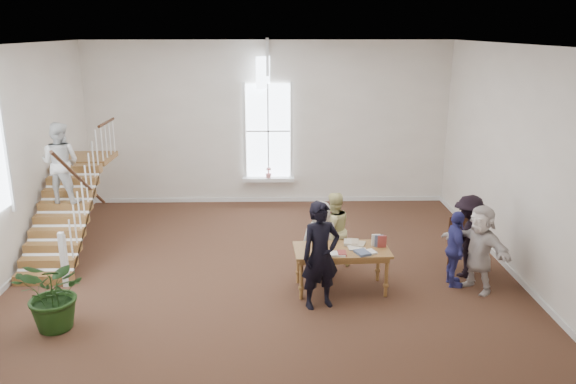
{
  "coord_description": "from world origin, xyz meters",
  "views": [
    {
      "loc": [
        0.2,
        -10.95,
        4.8
      ],
      "look_at": [
        0.46,
        0.4,
        1.47
      ],
      "focal_mm": 35.0,
      "sensor_mm": 36.0,
      "label": 1
    }
  ],
  "objects_px": {
    "floor_plant": "(56,293)",
    "side_chair": "(460,240)",
    "woman_cluster_c": "(479,248)",
    "library_table": "(342,253)",
    "person_yellow": "(333,230)",
    "police_officer": "(320,255)",
    "woman_cluster_a": "(455,249)",
    "woman_cluster_b": "(468,236)",
    "elderly_woman": "(320,240)"
  },
  "relations": [
    {
      "from": "police_officer",
      "to": "person_yellow",
      "type": "bearing_deg",
      "value": 57.43
    },
    {
      "from": "woman_cluster_a",
      "to": "floor_plant",
      "type": "xyz_separation_m",
      "value": [
        -7.01,
        -1.48,
        -0.11
      ]
    },
    {
      "from": "library_table",
      "to": "side_chair",
      "type": "relative_size",
      "value": 1.7
    },
    {
      "from": "police_officer",
      "to": "woman_cluster_c",
      "type": "relative_size",
      "value": 1.16
    },
    {
      "from": "woman_cluster_c",
      "to": "floor_plant",
      "type": "xyz_separation_m",
      "value": [
        -7.4,
        -1.28,
        -0.2
      ]
    },
    {
      "from": "library_table",
      "to": "side_chair",
      "type": "distance_m",
      "value": 2.75
    },
    {
      "from": "floor_plant",
      "to": "side_chair",
      "type": "relative_size",
      "value": 1.2
    },
    {
      "from": "library_table",
      "to": "woman_cluster_a",
      "type": "height_order",
      "value": "woman_cluster_a"
    },
    {
      "from": "woman_cluster_c",
      "to": "floor_plant",
      "type": "distance_m",
      "value": 7.51
    },
    {
      "from": "woman_cluster_b",
      "to": "side_chair",
      "type": "height_order",
      "value": "woman_cluster_b"
    },
    {
      "from": "police_officer",
      "to": "woman_cluster_a",
      "type": "xyz_separation_m",
      "value": [
        2.64,
        0.78,
        -0.22
      ]
    },
    {
      "from": "person_yellow",
      "to": "elderly_woman",
      "type": "bearing_deg",
      "value": 33.57
    },
    {
      "from": "floor_plant",
      "to": "woman_cluster_b",
      "type": "bearing_deg",
      "value": 14.64
    },
    {
      "from": "elderly_woman",
      "to": "woman_cluster_c",
      "type": "xyz_separation_m",
      "value": [
        2.92,
        -0.67,
        0.06
      ]
    },
    {
      "from": "library_table",
      "to": "elderly_woman",
      "type": "height_order",
      "value": "elderly_woman"
    },
    {
      "from": "person_yellow",
      "to": "woman_cluster_c",
      "type": "xyz_separation_m",
      "value": [
        2.62,
        -1.17,
        0.04
      ]
    },
    {
      "from": "library_table",
      "to": "woman_cluster_a",
      "type": "distance_m",
      "value": 2.18
    },
    {
      "from": "person_yellow",
      "to": "woman_cluster_c",
      "type": "relative_size",
      "value": 0.95
    },
    {
      "from": "elderly_woman",
      "to": "woman_cluster_c",
      "type": "bearing_deg",
      "value": 156.2
    },
    {
      "from": "woman_cluster_c",
      "to": "floor_plant",
      "type": "height_order",
      "value": "woman_cluster_c"
    },
    {
      "from": "elderly_woman",
      "to": "floor_plant",
      "type": "bearing_deg",
      "value": 12.58
    },
    {
      "from": "floor_plant",
      "to": "side_chair",
      "type": "bearing_deg",
      "value": 17.52
    },
    {
      "from": "library_table",
      "to": "side_chair",
      "type": "xyz_separation_m",
      "value": [
        2.56,
        0.99,
        -0.15
      ]
    },
    {
      "from": "police_officer",
      "to": "floor_plant",
      "type": "distance_m",
      "value": 4.44
    },
    {
      "from": "elderly_woman",
      "to": "woman_cluster_b",
      "type": "bearing_deg",
      "value": 168.72
    },
    {
      "from": "floor_plant",
      "to": "side_chair",
      "type": "height_order",
      "value": "floor_plant"
    },
    {
      "from": "elderly_woman",
      "to": "side_chair",
      "type": "distance_m",
      "value": 2.96
    },
    {
      "from": "person_yellow",
      "to": "woman_cluster_c",
      "type": "bearing_deg",
      "value": 130.56
    },
    {
      "from": "woman_cluster_c",
      "to": "side_chair",
      "type": "height_order",
      "value": "woman_cluster_c"
    },
    {
      "from": "woman_cluster_a",
      "to": "woman_cluster_c",
      "type": "relative_size",
      "value": 0.89
    },
    {
      "from": "woman_cluster_c",
      "to": "library_table",
      "type": "bearing_deg",
      "value": -122.2
    },
    {
      "from": "elderly_woman",
      "to": "woman_cluster_a",
      "type": "distance_m",
      "value": 2.58
    },
    {
      "from": "elderly_woman",
      "to": "floor_plant",
      "type": "height_order",
      "value": "elderly_woman"
    },
    {
      "from": "side_chair",
      "to": "floor_plant",
      "type": "bearing_deg",
      "value": -160.96
    },
    {
      "from": "woman_cluster_a",
      "to": "woman_cluster_b",
      "type": "height_order",
      "value": "woman_cluster_b"
    },
    {
      "from": "person_yellow",
      "to": "library_table",
      "type": "bearing_deg",
      "value": 67.71
    },
    {
      "from": "person_yellow",
      "to": "side_chair",
      "type": "height_order",
      "value": "person_yellow"
    },
    {
      "from": "police_officer",
      "to": "floor_plant",
      "type": "height_order",
      "value": "police_officer"
    },
    {
      "from": "person_yellow",
      "to": "woman_cluster_a",
      "type": "relative_size",
      "value": 1.06
    },
    {
      "from": "library_table",
      "to": "elderly_woman",
      "type": "distance_m",
      "value": 0.7
    },
    {
      "from": "police_officer",
      "to": "side_chair",
      "type": "bearing_deg",
      "value": 8.71
    },
    {
      "from": "police_officer",
      "to": "side_chair",
      "type": "height_order",
      "value": "police_officer"
    },
    {
      "from": "woman_cluster_a",
      "to": "floor_plant",
      "type": "relative_size",
      "value": 1.17
    },
    {
      "from": "woman_cluster_a",
      "to": "floor_plant",
      "type": "distance_m",
      "value": 7.17
    },
    {
      "from": "police_officer",
      "to": "floor_plant",
      "type": "relative_size",
      "value": 1.52
    },
    {
      "from": "woman_cluster_c",
      "to": "police_officer",
      "type": "bearing_deg",
      "value": -109.85
    },
    {
      "from": "police_officer",
      "to": "elderly_woman",
      "type": "bearing_deg",
      "value": 65.73
    },
    {
      "from": "woman_cluster_b",
      "to": "library_table",
      "type": "bearing_deg",
      "value": -27.86
    },
    {
      "from": "elderly_woman",
      "to": "woman_cluster_b",
      "type": "distance_m",
      "value": 2.92
    },
    {
      "from": "library_table",
      "to": "elderly_woman",
      "type": "xyz_separation_m",
      "value": [
        -0.36,
        0.6,
        0.04
      ]
    }
  ]
}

